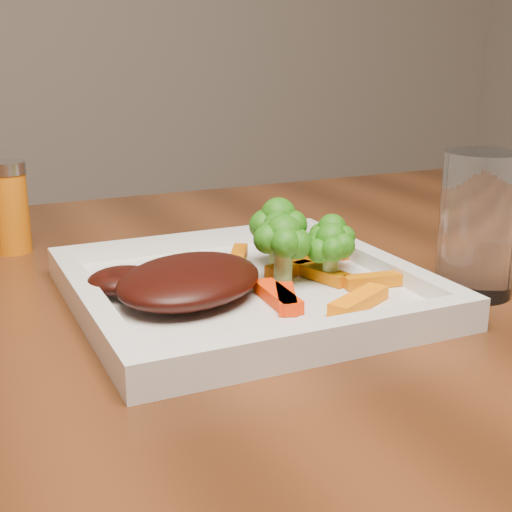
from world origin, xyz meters
name	(u,v)px	position (x,y,z in m)	size (l,w,h in m)	color
plate	(245,294)	(0.12, 0.17, 0.76)	(0.27, 0.27, 0.01)	silver
steak	(189,280)	(0.07, 0.16, 0.78)	(0.13, 0.10, 0.03)	#330B07
broccoli_0	(278,228)	(0.17, 0.21, 0.80)	(0.06, 0.06, 0.07)	#387914
broccoli_1	(332,234)	(0.20, 0.18, 0.79)	(0.05, 0.05, 0.06)	#116711
broccoli_2	(331,248)	(0.19, 0.15, 0.79)	(0.05, 0.05, 0.06)	#256510
broccoli_3	(283,248)	(0.15, 0.16, 0.79)	(0.06, 0.06, 0.06)	#1C6110
carrot_0	(359,301)	(0.17, 0.09, 0.77)	(0.06, 0.02, 0.01)	orange
carrot_1	(373,280)	(0.21, 0.12, 0.77)	(0.05, 0.01, 0.01)	#CA6503
carrot_2	(286,298)	(0.13, 0.12, 0.77)	(0.05, 0.01, 0.01)	#FF3004
carrot_3	(330,254)	(0.22, 0.21, 0.77)	(0.06, 0.02, 0.01)	#F85704
carrot_4	(239,256)	(0.14, 0.24, 0.77)	(0.05, 0.01, 0.01)	#CB5E03
carrot_5	(321,273)	(0.18, 0.16, 0.77)	(0.06, 0.01, 0.01)	#C86603
carrot_6	(296,267)	(0.17, 0.18, 0.77)	(0.06, 0.02, 0.01)	#DE6503
spice_shaker	(10,207)	(-0.04, 0.40, 0.80)	(0.04, 0.04, 0.09)	#CA640B
drinking_glass	(478,225)	(0.30, 0.10, 0.81)	(0.06, 0.06, 0.12)	white
carrot_7	(278,296)	(0.12, 0.12, 0.77)	(0.06, 0.02, 0.01)	#FF3404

